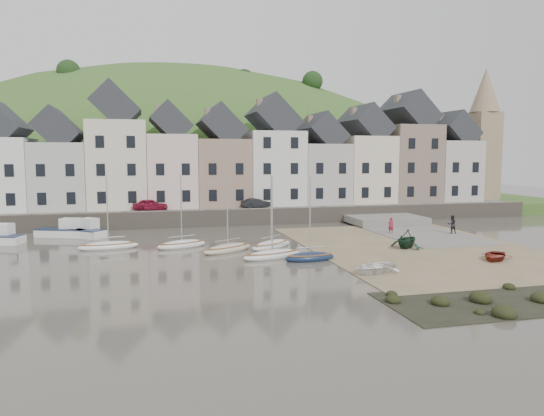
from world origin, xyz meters
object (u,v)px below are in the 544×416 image
object	(u,v)px
rowboat_white	(374,267)
person_dark	(452,224)
car_right	(256,203)
rowboat_red	(495,256)
sailboat_0	(109,246)
car_left	(150,205)
rowboat_green	(406,239)
person_red	(391,225)

from	to	relation	value
rowboat_white	person_dark	distance (m)	19.46
car_right	rowboat_red	bearing A→B (deg)	-164.60
sailboat_0	person_dark	size ratio (longest dim) A/B	3.58
car_right	car_left	bearing A→B (deg)	79.69
rowboat_red	car_right	xyz separation A→B (m)	(-12.29, 25.53, 1.78)
person_dark	car_left	distance (m)	31.55
rowboat_white	person_dark	bearing A→B (deg)	111.46
rowboat_green	rowboat_white	bearing A→B (deg)	-75.10
rowboat_red	car_left	distance (m)	35.23
rowboat_white	car_left	size ratio (longest dim) A/B	0.89
rowboat_red	car_left	bearing A→B (deg)	179.35
rowboat_white	car_left	bearing A→B (deg)	-173.71
sailboat_0	car_right	size ratio (longest dim) A/B	1.87
rowboat_green	rowboat_red	xyz separation A→B (m)	(3.92, -5.87, -0.46)
car_right	person_dark	bearing A→B (deg)	-140.72
car_left	car_right	bearing A→B (deg)	-85.67
sailboat_0	person_red	size ratio (longest dim) A/B	4.02
rowboat_white	person_dark	world-z (taller)	person_dark
car_left	rowboat_white	bearing A→B (deg)	-148.45
rowboat_red	car_right	size ratio (longest dim) A/B	0.90
person_red	rowboat_green	bearing A→B (deg)	73.40
rowboat_white	sailboat_0	bearing A→B (deg)	-148.26
rowboat_white	car_right	xyz separation A→B (m)	(-2.00, 27.04, 1.75)
rowboat_green	person_dark	world-z (taller)	person_dark
rowboat_white	person_red	size ratio (longest dim) A/B	2.15
sailboat_0	car_right	xyz separation A→B (m)	(15.45, 13.74, 1.90)
rowboat_red	person_red	world-z (taller)	person_red
rowboat_red	rowboat_white	bearing A→B (deg)	-125.77
rowboat_green	car_right	xyz separation A→B (m)	(-8.37, 19.66, 1.33)
rowboat_white	rowboat_green	size ratio (longest dim) A/B	1.16
person_red	person_dark	world-z (taller)	person_dark
rowboat_white	car_right	bearing A→B (deg)	163.30
person_red	rowboat_white	bearing A→B (deg)	60.09
rowboat_red	car_right	world-z (taller)	car_right
sailboat_0	rowboat_red	size ratio (longest dim) A/B	2.09
car_left	person_red	bearing A→B (deg)	-114.75
rowboat_green	car_left	bearing A→B (deg)	-168.39
person_dark	person_red	bearing A→B (deg)	-8.71
person_dark	rowboat_green	bearing A→B (deg)	40.65
person_red	person_dark	bearing A→B (deg)	167.01
rowboat_white	car_right	distance (m)	27.17
rowboat_red	person_dark	distance (m)	12.31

